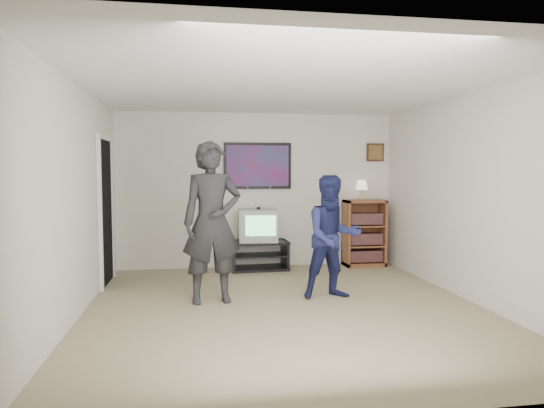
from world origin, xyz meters
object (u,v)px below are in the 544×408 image
object	(u,v)px
crt_television	(259,225)
person_tall	(212,222)
bookshelf	(364,233)
person_short	(333,237)
media_stand	(259,255)

from	to	relation	value
crt_television	person_tall	distance (m)	1.99
bookshelf	person_short	world-z (taller)	person_short
crt_television	person_short	bearing A→B (deg)	-63.26
media_stand	bookshelf	xyz separation A→B (m)	(1.76, 0.05, 0.32)
person_tall	media_stand	bearing A→B (deg)	59.19
person_tall	person_short	world-z (taller)	person_tall
crt_television	person_short	distance (m)	1.97
crt_television	bookshelf	world-z (taller)	bookshelf
person_short	crt_television	bearing A→B (deg)	105.41
bookshelf	person_short	size ratio (longest dim) A/B	0.72
person_tall	crt_television	bearing A→B (deg)	59.33
media_stand	bookshelf	world-z (taller)	bookshelf
media_stand	person_short	distance (m)	2.04
crt_television	bookshelf	size ratio (longest dim) A/B	0.55
crt_television	bookshelf	distance (m)	1.78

